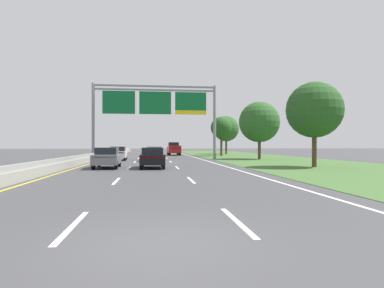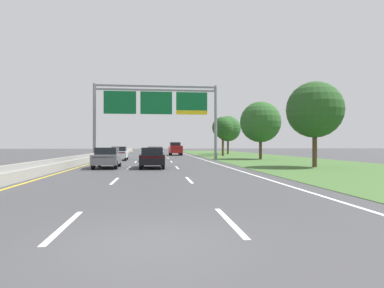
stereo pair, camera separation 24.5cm
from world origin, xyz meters
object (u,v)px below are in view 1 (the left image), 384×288
(car_white_left_lane_sedan, at_px, (118,153))
(roadside_tree_distant, at_px, (226,129))
(roadside_tree_near, at_px, (314,110))
(roadside_tree_far, at_px, (221,128))
(car_silver_centre_lane_sedan, at_px, (154,154))
(overhead_sign_gantry, at_px, (155,106))
(car_black_centre_lane_sedan, at_px, (152,157))
(roadside_tree_mid, at_px, (259,122))
(car_grey_left_lane_sedan, at_px, (107,157))
(pickup_truck_red, at_px, (174,149))

(car_white_left_lane_sedan, height_order, roadside_tree_distant, roadside_tree_distant)
(roadside_tree_near, bearing_deg, roadside_tree_far, 94.02)
(roadside_tree_far, bearing_deg, car_silver_centre_lane_sedan, -125.58)
(overhead_sign_gantry, relative_size, car_black_centre_lane_sedan, 3.42)
(roadside_tree_near, height_order, roadside_tree_mid, roadside_tree_mid)
(roadside_tree_distant, bearing_deg, car_black_centre_lane_sedan, -111.39)
(car_black_centre_lane_sedan, bearing_deg, car_grey_left_lane_sedan, 83.38)
(overhead_sign_gantry, xyz_separation_m, roadside_tree_near, (12.37, -15.49, -1.94))
(car_black_centre_lane_sedan, height_order, roadside_tree_mid, roadside_tree_mid)
(car_black_centre_lane_sedan, bearing_deg, pickup_truck_red, -6.77)
(pickup_truck_red, bearing_deg, roadside_tree_mid, -151.34)
(car_black_centre_lane_sedan, distance_m, roadside_tree_mid, 19.37)
(car_grey_left_lane_sedan, relative_size, car_silver_centre_lane_sedan, 1.00)
(car_black_centre_lane_sedan, xyz_separation_m, roadside_tree_near, (12.74, -0.68, 3.72))
(car_grey_left_lane_sedan, height_order, roadside_tree_near, roadside_tree_near)
(car_black_centre_lane_sedan, height_order, roadside_tree_far, roadside_tree_far)
(roadside_tree_distant, bearing_deg, overhead_sign_gantry, -123.09)
(car_white_left_lane_sedan, relative_size, roadside_tree_far, 0.71)
(roadside_tree_mid, bearing_deg, car_grey_left_lane_sedan, -141.07)
(car_grey_left_lane_sedan, relative_size, roadside_tree_distant, 0.61)
(roadside_tree_mid, bearing_deg, roadside_tree_near, -91.43)
(car_white_left_lane_sedan, relative_size, roadside_tree_near, 0.66)
(car_silver_centre_lane_sedan, relative_size, car_black_centre_lane_sedan, 1.01)
(car_black_centre_lane_sedan, height_order, roadside_tree_distant, roadside_tree_distant)
(pickup_truck_red, relative_size, roadside_tree_near, 0.80)
(car_white_left_lane_sedan, height_order, roadside_tree_mid, roadside_tree_mid)
(car_white_left_lane_sedan, relative_size, roadside_tree_distant, 0.61)
(pickup_truck_red, relative_size, car_black_centre_lane_sedan, 1.23)
(pickup_truck_red, xyz_separation_m, car_white_left_lane_sedan, (-7.53, -17.12, -0.26))
(pickup_truck_red, bearing_deg, overhead_sign_gantry, 166.88)
(roadside_tree_distant, bearing_deg, roadside_tree_far, -107.10)
(overhead_sign_gantry, distance_m, roadside_tree_mid, 12.92)
(roadside_tree_near, bearing_deg, car_black_centre_lane_sedan, 176.94)
(pickup_truck_red, distance_m, roadside_tree_distant, 12.23)
(roadside_tree_far, bearing_deg, car_black_centre_lane_sedan, -113.00)
(overhead_sign_gantry, bearing_deg, roadside_tree_near, -51.38)
(roadside_tree_near, bearing_deg, pickup_truck_red, 106.35)
(car_white_left_lane_sedan, xyz_separation_m, roadside_tree_far, (14.76, 12.50, 3.67))
(roadside_tree_mid, bearing_deg, pickup_truck_red, 119.78)
(roadside_tree_near, distance_m, roadside_tree_mid, 14.45)
(car_silver_centre_lane_sedan, bearing_deg, roadside_tree_far, -36.92)
(car_black_centre_lane_sedan, distance_m, roadside_tree_far, 28.10)
(car_grey_left_lane_sedan, xyz_separation_m, car_white_left_lane_sedan, (-0.44, 12.74, 0.00))
(roadside_tree_near, xyz_separation_m, roadside_tree_distant, (1.23, 36.36, 0.28))
(roadside_tree_near, bearing_deg, car_silver_centre_lane_sedan, 137.88)
(car_black_centre_lane_sedan, xyz_separation_m, car_white_left_lane_sedan, (-3.88, 13.14, 0.00))
(overhead_sign_gantry, relative_size, roadside_tree_mid, 2.13)
(roadside_tree_near, relative_size, roadside_tree_mid, 0.95)
(overhead_sign_gantry, xyz_separation_m, car_grey_left_lane_sedan, (-3.81, -14.40, -5.66))
(car_silver_centre_lane_sedan, height_order, roadside_tree_near, roadside_tree_near)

